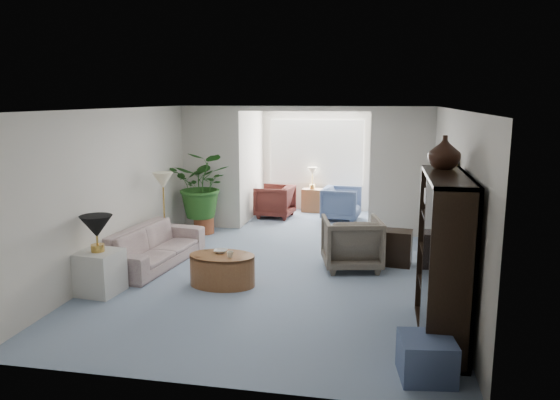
% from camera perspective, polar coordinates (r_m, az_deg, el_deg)
% --- Properties ---
extents(floor, '(6.00, 6.00, 0.00)m').
position_cam_1_polar(floor, '(7.99, -0.82, -8.58)').
color(floor, '#8997B4').
rests_on(floor, ground).
extents(sunroom_floor, '(2.60, 2.60, 0.00)m').
position_cam_1_polar(sunroom_floor, '(11.88, 3.19, -2.10)').
color(sunroom_floor, '#8997B4').
rests_on(sunroom_floor, ground).
extents(back_pier_left, '(1.20, 0.12, 2.50)m').
position_cam_1_polar(back_pier_left, '(11.02, -7.38, 3.42)').
color(back_pier_left, beige).
rests_on(back_pier_left, ground).
extents(back_pier_right, '(1.20, 0.12, 2.50)m').
position_cam_1_polar(back_pier_right, '(10.48, 12.81, 2.86)').
color(back_pier_right, beige).
rests_on(back_pier_right, ground).
extents(back_header, '(2.60, 0.12, 0.10)m').
position_cam_1_polar(back_header, '(10.49, 2.51, 9.71)').
color(back_header, beige).
rests_on(back_header, back_pier_left).
extents(window_pane, '(2.20, 0.02, 1.50)m').
position_cam_1_polar(window_pane, '(12.71, 3.92, 5.14)').
color(window_pane, white).
extents(window_blinds, '(2.20, 0.02, 1.50)m').
position_cam_1_polar(window_blinds, '(12.68, 3.90, 5.13)').
color(window_blinds, white).
extents(framed_picture, '(0.04, 0.50, 0.40)m').
position_cam_1_polar(framed_picture, '(7.40, 18.01, 2.89)').
color(framed_picture, beige).
extents(sofa, '(1.05, 2.18, 0.61)m').
position_cam_1_polar(sofa, '(8.87, -13.30, -4.81)').
color(sofa, '#BFB6A2').
rests_on(sofa, ground).
extents(end_table, '(0.60, 0.60, 0.60)m').
position_cam_1_polar(end_table, '(7.81, -18.70, -7.31)').
color(end_table, silver).
rests_on(end_table, ground).
extents(table_lamp, '(0.44, 0.44, 0.30)m').
position_cam_1_polar(table_lamp, '(7.64, -18.99, -2.69)').
color(table_lamp, black).
rests_on(table_lamp, end_table).
extents(floor_lamp, '(0.36, 0.36, 0.28)m').
position_cam_1_polar(floor_lamp, '(9.47, -12.38, 2.05)').
color(floor_lamp, '#F7EFC4').
rests_on(floor_lamp, ground).
extents(coffee_table, '(1.05, 1.05, 0.45)m').
position_cam_1_polar(coffee_table, '(7.78, -6.17, -7.42)').
color(coffee_table, brown).
rests_on(coffee_table, ground).
extents(coffee_bowl, '(0.22, 0.22, 0.05)m').
position_cam_1_polar(coffee_bowl, '(7.81, -6.35, -5.44)').
color(coffee_bowl, silver).
rests_on(coffee_bowl, coffee_table).
extents(coffee_cup, '(0.10, 0.10, 0.09)m').
position_cam_1_polar(coffee_cup, '(7.57, -5.34, -5.81)').
color(coffee_cup, beige).
rests_on(coffee_cup, coffee_table).
extents(wingback_chair, '(1.06, 1.07, 0.82)m').
position_cam_1_polar(wingback_chair, '(8.51, 7.65, -4.54)').
color(wingback_chair, '#676051').
rests_on(wingback_chair, ground).
extents(side_table_dark, '(0.52, 0.44, 0.57)m').
position_cam_1_polar(side_table_dark, '(8.83, 12.30, -4.99)').
color(side_table_dark, black).
rests_on(side_table_dark, ground).
extents(entertainment_cabinet, '(0.44, 1.66, 1.85)m').
position_cam_1_polar(entertainment_cabinet, '(6.15, 17.03, -6.00)').
color(entertainment_cabinet, black).
rests_on(entertainment_cabinet, ground).
extents(cabinet_urn, '(0.37, 0.37, 0.38)m').
position_cam_1_polar(cabinet_urn, '(6.42, 17.12, 4.89)').
color(cabinet_urn, black).
rests_on(cabinet_urn, entertainment_cabinet).
extents(ottoman, '(0.57, 0.57, 0.41)m').
position_cam_1_polar(ottoman, '(5.52, 15.35, -15.92)').
color(ottoman, '#4A587F').
rests_on(ottoman, ground).
extents(plant_pot, '(0.40, 0.40, 0.32)m').
position_cam_1_polar(plant_pot, '(10.76, -8.11, -2.68)').
color(plant_pot, brown).
rests_on(plant_pot, ground).
extents(house_plant, '(1.19, 1.03, 1.32)m').
position_cam_1_polar(house_plant, '(10.60, -8.23, 1.63)').
color(house_plant, '#275A1F').
rests_on(house_plant, plant_pot).
extents(sunroom_chair_blue, '(0.88, 0.86, 0.73)m').
position_cam_1_polar(sunroom_chair_blue, '(11.84, 6.57, -0.38)').
color(sunroom_chair_blue, '#4A587F').
rests_on(sunroom_chair_blue, ground).
extents(sunroom_chair_maroon, '(0.88, 0.86, 0.73)m').
position_cam_1_polar(sunroom_chair_maroon, '(12.04, -0.56, -0.13)').
color(sunroom_chair_maroon, '#5C251F').
rests_on(sunroom_chair_maroon, ground).
extents(sunroom_table, '(0.48, 0.39, 0.55)m').
position_cam_1_polar(sunroom_table, '(12.67, 3.44, -0.02)').
color(sunroom_table, brown).
rests_on(sunroom_table, ground).
extents(shelf_clutter, '(0.30, 1.20, 1.06)m').
position_cam_1_polar(shelf_clutter, '(5.89, 16.88, -3.91)').
color(shelf_clutter, '#2D2923').
rests_on(shelf_clutter, entertainment_cabinet).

